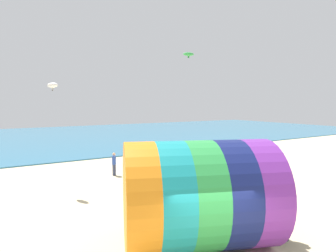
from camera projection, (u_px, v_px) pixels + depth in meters
sea at (28, 139)px, 42.45m from camera, size 120.00×40.00×0.10m
giant_inflatable_tube at (199, 194)px, 10.47m from camera, size 6.16×5.43×3.79m
kite_handler at (286, 218)px, 11.04m from camera, size 0.42×0.40×1.68m
kite_white_parafoil at (52, 85)px, 17.16m from camera, size 0.68×1.03×0.50m
kite_green_parafoil at (188, 54)px, 20.77m from camera, size 0.83×0.56×0.41m
bystander_near_water at (114, 164)px, 21.05m from camera, size 0.38×0.42×1.63m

